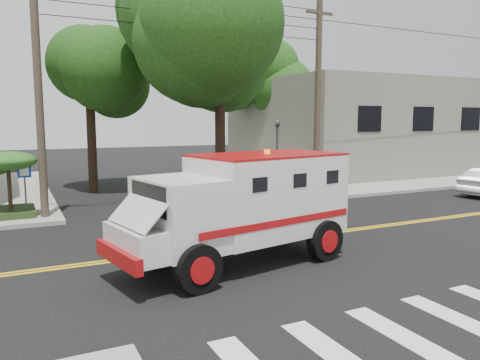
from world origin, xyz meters
TOP-DOWN VIEW (x-y plane):
  - ground at (0.00, 0.00)m, footprint 100.00×100.00m
  - sidewalk_ne at (13.50, 13.50)m, footprint 17.00×17.00m
  - building_right at (15.00, 14.00)m, footprint 14.00×12.00m
  - utility_pole_left at (-5.60, 6.00)m, footprint 0.28×0.28m
  - utility_pole_right at (6.30, 6.20)m, footprint 0.28×0.28m
  - tree_main at (1.94, 6.21)m, footprint 6.08×5.70m
  - tree_left at (-2.68, 11.79)m, footprint 4.48×4.20m
  - tree_right at (8.84, 15.77)m, footprint 4.80×4.50m
  - traffic_signal at (3.80, 5.60)m, footprint 0.15×0.18m
  - accessibility_sign at (-6.20, 6.17)m, footprint 0.45×0.10m
  - armored_truck at (-1.42, -1.62)m, footprint 6.34×3.36m
  - pedestrian_a at (6.16, 7.08)m, footprint 0.83×0.72m
  - pedestrian_b at (7.20, 8.94)m, footprint 1.06×0.97m

SIDE VIEW (x-z plane):
  - ground at x=0.00m, z-range 0.00..0.00m
  - sidewalk_ne at x=13.50m, z-range 0.00..0.15m
  - pedestrian_b at x=7.20m, z-range 0.15..1.90m
  - pedestrian_a at x=6.16m, z-range 0.15..2.05m
  - accessibility_sign at x=-6.20m, z-range 0.35..2.38m
  - armored_truck at x=-1.42m, z-range 0.19..2.94m
  - traffic_signal at x=3.80m, z-range 0.43..4.03m
  - building_right at x=15.00m, z-range 0.15..6.15m
  - utility_pole_left at x=-5.60m, z-range 0.00..9.00m
  - utility_pole_right at x=6.30m, z-range 0.00..9.00m
  - tree_left at x=-2.68m, z-range 1.88..9.58m
  - tree_right at x=8.84m, z-range 1.99..10.19m
  - tree_main at x=1.94m, z-range 2.27..12.12m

